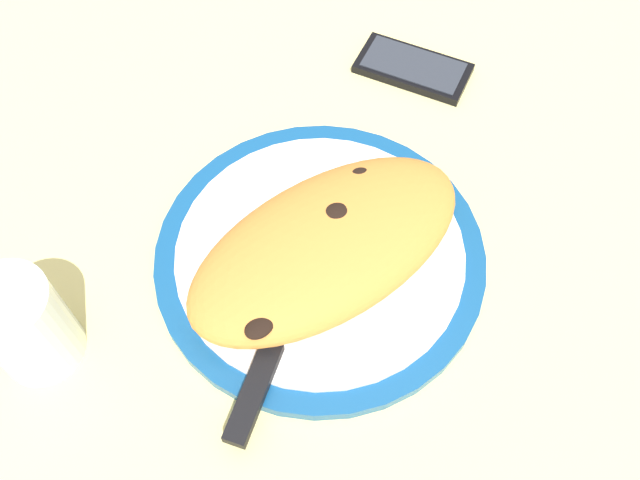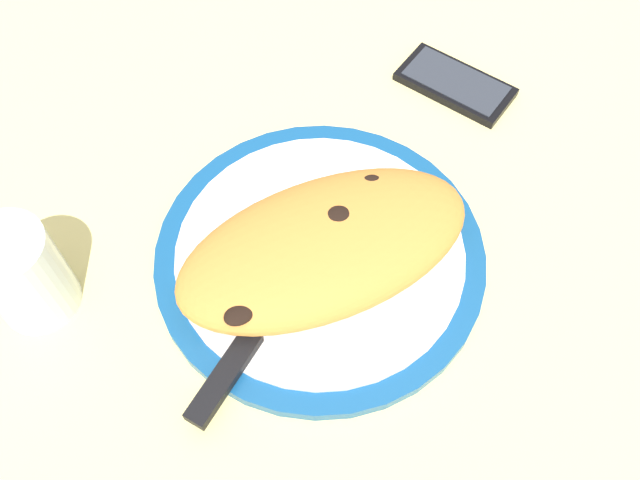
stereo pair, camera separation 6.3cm
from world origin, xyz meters
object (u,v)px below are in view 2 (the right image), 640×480
water_glass (26,278)px  plate (320,255)px  knife (247,344)px  smartphone (455,84)px  calzone (321,248)px  fork (279,201)px

water_glass → plate: bearing=168.7°
knife → smartphone: 39.38cm
smartphone → knife: bearing=35.3°
knife → smartphone: bearing=-144.7°
smartphone → water_glass: (48.79, 10.64, 3.84)cm
calzone → water_glass: size_ratio=2.87×
knife → water_glass: (16.66, -12.07, 2.24)cm
smartphone → fork: bearing=20.4°
plate → water_glass: (26.12, -5.23, 3.59)cm
water_glass → knife: bearing=144.1°
plate → smartphone: 27.67cm
plate → knife: size_ratio=1.63×
fork → calzone: bearing=100.6°
plate → knife: knife is taller
fork → smartphone: bearing=-159.6°
fork → smartphone: (-24.50, -9.11, -1.32)cm
calzone → smartphone: (-23.00, -17.09, -3.82)cm
plate → water_glass: size_ratio=3.14×
plate → water_glass: 26.88cm
calzone → fork: bearing=-79.4°
calzone → fork: 8.50cm
plate → fork: size_ratio=1.97×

